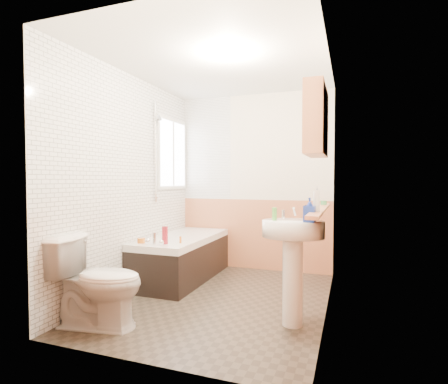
{
  "coord_description": "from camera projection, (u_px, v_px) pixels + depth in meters",
  "views": [
    {
      "loc": [
        1.31,
        -3.46,
        1.29
      ],
      "look_at": [
        0.0,
        0.15,
        1.15
      ],
      "focal_mm": 28.0,
      "sensor_mm": 36.0,
      "label": 1
    }
  ],
  "objects": [
    {
      "name": "floor",
      "position": [
        219.0,
        300.0,
        3.74
      ],
      "size": [
        2.8,
        2.8,
        0.0
      ],
      "primitive_type": "plane",
      "color": "#2F2821",
      "rests_on": "ground"
    },
    {
      "name": "ceiling",
      "position": [
        219.0,
        64.0,
        3.65
      ],
      "size": [
        2.8,
        2.8,
        0.0
      ],
      "primitive_type": "plane",
      "rotation": [
        3.14,
        0.0,
        0.0
      ],
      "color": "white",
      "rests_on": "ground"
    },
    {
      "name": "wall_back",
      "position": [
        254.0,
        182.0,
        5.02
      ],
      "size": [
        2.2,
        0.02,
        2.5
      ],
      "primitive_type": "cube",
      "color": "#F1E2C7",
      "rests_on": "ground"
    },
    {
      "name": "wall_front",
      "position": [
        146.0,
        185.0,
        2.37
      ],
      "size": [
        2.2,
        0.02,
        2.5
      ],
      "primitive_type": "cube",
      "color": "#F1E2C7",
      "rests_on": "ground"
    },
    {
      "name": "wall_left",
      "position": [
        130.0,
        183.0,
        4.08
      ],
      "size": [
        0.02,
        2.8,
        2.5
      ],
      "primitive_type": "cube",
      "color": "#F1E2C7",
      "rests_on": "ground"
    },
    {
      "name": "wall_right",
      "position": [
        328.0,
        183.0,
        3.32
      ],
      "size": [
        0.02,
        2.8,
        2.5
      ],
      "primitive_type": "cube",
      "color": "#F1E2C7",
      "rests_on": "ground"
    },
    {
      "name": "wainscot_right",
      "position": [
        325.0,
        261.0,
        3.35
      ],
      "size": [
        0.01,
        2.8,
        1.0
      ],
      "primitive_type": "cube",
      "color": "#D38256",
      "rests_on": "wall_right"
    },
    {
      "name": "wainscot_front",
      "position": [
        148.0,
        293.0,
        2.42
      ],
      "size": [
        2.2,
        0.01,
        1.0
      ],
      "primitive_type": "cube",
      "color": "#D38256",
      "rests_on": "wall_front"
    },
    {
      "name": "wainscot_back",
      "position": [
        253.0,
        234.0,
        5.03
      ],
      "size": [
        2.2,
        0.01,
        1.0
      ],
      "primitive_type": "cube",
      "color": "#D38256",
      "rests_on": "wall_back"
    },
    {
      "name": "tile_cladding_left",
      "position": [
        132.0,
        183.0,
        4.07
      ],
      "size": [
        0.01,
        2.8,
        2.5
      ],
      "primitive_type": "cube",
      "color": "white",
      "rests_on": "wall_left"
    },
    {
      "name": "tile_return_back",
      "position": [
        207.0,
        149.0,
        5.23
      ],
      "size": [
        0.75,
        0.01,
        1.5
      ],
      "primitive_type": "cube",
      "color": "white",
      "rests_on": "wall_back"
    },
    {
      "name": "window",
      "position": [
        173.0,
        154.0,
        4.94
      ],
      "size": [
        0.03,
        0.79,
        0.99
      ],
      "color": "white",
      "rests_on": "wall_left"
    },
    {
      "name": "bathtub",
      "position": [
        182.0,
        256.0,
        4.52
      ],
      "size": [
        0.7,
        1.57,
        0.7
      ],
      "color": "black",
      "rests_on": "floor"
    },
    {
      "name": "shower_riser",
      "position": [
        156.0,
        144.0,
        4.47
      ],
      "size": [
        0.11,
        0.09,
        1.28
      ],
      "color": "silver",
      "rests_on": "wall_left"
    },
    {
      "name": "toilet",
      "position": [
        97.0,
        282.0,
        3.05
      ],
      "size": [
        0.87,
        0.58,
        0.79
      ],
      "primitive_type": "imported",
      "rotation": [
        0.0,
        0.0,
        1.74
      ],
      "color": "white",
      "rests_on": "floor"
    },
    {
      "name": "sink",
      "position": [
        293.0,
        251.0,
        3.06
      ],
      "size": [
        0.54,
        0.44,
        1.04
      ],
      "rotation": [
        0.0,
        0.0,
        -0.03
      ],
      "color": "white",
      "rests_on": "floor"
    },
    {
      "name": "pine_shelf",
      "position": [
        320.0,
        210.0,
        3.28
      ],
      "size": [
        0.1,
        1.49,
        0.03
      ],
      "primitive_type": "cube",
      "color": "#D38256",
      "rests_on": "wall_right"
    },
    {
      "name": "medicine_cabinet",
      "position": [
        316.0,
        122.0,
        3.13
      ],
      "size": [
        0.17,
        0.68,
        0.62
      ],
      "color": "#D38256",
      "rests_on": "wall_right"
    },
    {
      "name": "foam_can",
      "position": [
        316.0,
        201.0,
        2.96
      ],
      "size": [
        0.07,
        0.07,
        0.18
      ],
      "primitive_type": "cylinder",
      "rotation": [
        0.0,
        0.0,
        0.38
      ],
      "color": "silver",
      "rests_on": "pine_shelf"
    },
    {
      "name": "green_bottle",
      "position": [
        317.0,
        199.0,
        3.0
      ],
      "size": [
        0.05,
        0.05,
        0.22
      ],
      "primitive_type": "cone",
      "rotation": [
        0.0,
        0.0,
        0.27
      ],
      "color": "navy",
      "rests_on": "pine_shelf"
    },
    {
      "name": "black_jar",
      "position": [
        324.0,
        203.0,
        3.76
      ],
      "size": [
        0.08,
        0.08,
        0.04
      ],
      "primitive_type": "cylinder",
      "rotation": [
        0.0,
        0.0,
        -0.21
      ],
      "color": "#388447",
      "rests_on": "pine_shelf"
    },
    {
      "name": "soap_bottle",
      "position": [
        310.0,
        217.0,
        2.94
      ],
      "size": [
        0.11,
        0.22,
        0.1
      ],
      "primitive_type": "imported",
      "rotation": [
        0.0,
        0.0,
        -0.1
      ],
      "color": "#19339E",
      "rests_on": "sink"
    },
    {
      "name": "clear_bottle",
      "position": [
        274.0,
        214.0,
        3.06
      ],
      "size": [
        0.05,
        0.05,
        0.11
      ],
      "primitive_type": "cylinder",
      "rotation": [
        0.0,
        0.0,
        0.24
      ],
      "color": "#59C647",
      "rests_on": "sink"
    },
    {
      "name": "blue_gel",
      "position": [
        165.0,
        235.0,
        3.93
      ],
      "size": [
        0.06,
        0.04,
        0.2
      ],
      "primitive_type": "cube",
      "rotation": [
        0.0,
        0.0,
        -0.17
      ],
      "color": "maroon",
      "rests_on": "bathtub"
    },
    {
      "name": "cream_jar",
      "position": [
        141.0,
        241.0,
        4.0
      ],
      "size": [
        0.1,
        0.1,
        0.06
      ],
      "primitive_type": "cylinder",
      "rotation": [
        0.0,
        0.0,
        -0.18
      ],
      "color": "orange",
      "rests_on": "bathtub"
    },
    {
      "name": "orange_bottle",
      "position": [
        180.0,
        240.0,
        3.99
      ],
      "size": [
        0.03,
        0.03,
        0.08
      ],
      "primitive_type": "cylinder",
      "rotation": [
        0.0,
        0.0,
        -0.05
      ],
      "color": "orange",
      "rests_on": "bathtub"
    }
  ]
}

